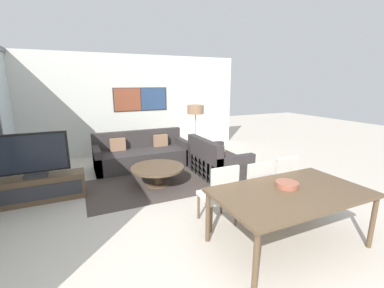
{
  "coord_description": "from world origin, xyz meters",
  "views": [
    {
      "loc": [
        -1.49,
        -1.43,
        2.03
      ],
      "look_at": [
        0.38,
        2.64,
        0.95
      ],
      "focal_mm": 24.0,
      "sensor_mm": 36.0,
      "label": 1
    }
  ],
  "objects_px": {
    "dining_table": "(291,196)",
    "dining_chair_right": "(280,180)",
    "fruit_bowl": "(287,184)",
    "dining_chair_centre": "(254,187)",
    "floor_lamp": "(196,112)",
    "sofa_main": "(141,155)",
    "sofa_side": "(216,163)",
    "dining_chair_left": "(220,192)",
    "coffee_table": "(158,171)",
    "tv_console": "(38,189)",
    "television": "(33,155)"
  },
  "relations": [
    {
      "from": "fruit_bowl",
      "to": "floor_lamp",
      "type": "xyz_separation_m",
      "value": [
        0.46,
        3.68,
        0.51
      ]
    },
    {
      "from": "sofa_main",
      "to": "sofa_side",
      "type": "xyz_separation_m",
      "value": [
        1.34,
        -1.37,
        0.0
      ]
    },
    {
      "from": "dining_table",
      "to": "dining_chair_right",
      "type": "xyz_separation_m",
      "value": [
        0.56,
        0.77,
        -0.16
      ]
    },
    {
      "from": "floor_lamp",
      "to": "tv_console",
      "type": "bearing_deg",
      "value": -163.23
    },
    {
      "from": "dining_table",
      "to": "dining_chair_left",
      "type": "xyz_separation_m",
      "value": [
        -0.56,
        0.76,
        -0.16
      ]
    },
    {
      "from": "sofa_side",
      "to": "dining_chair_left",
      "type": "distance_m",
      "value": 2.08
    },
    {
      "from": "tv_console",
      "to": "sofa_main",
      "type": "height_order",
      "value": "sofa_main"
    },
    {
      "from": "fruit_bowl",
      "to": "tv_console",
      "type": "bearing_deg",
      "value": 139.64
    },
    {
      "from": "tv_console",
      "to": "dining_chair_left",
      "type": "distance_m",
      "value": 3.18
    },
    {
      "from": "dining_chair_centre",
      "to": "floor_lamp",
      "type": "height_order",
      "value": "floor_lamp"
    },
    {
      "from": "coffee_table",
      "to": "dining_chair_right",
      "type": "xyz_separation_m",
      "value": [
        1.47,
        -1.82,
        0.22
      ]
    },
    {
      "from": "sofa_main",
      "to": "dining_chair_centre",
      "type": "relative_size",
      "value": 2.42
    },
    {
      "from": "sofa_side",
      "to": "tv_console",
      "type": "bearing_deg",
      "value": 87.42
    },
    {
      "from": "fruit_bowl",
      "to": "coffee_table",
      "type": "bearing_deg",
      "value": 111.2
    },
    {
      "from": "sofa_main",
      "to": "coffee_table",
      "type": "bearing_deg",
      "value": -90.0
    },
    {
      "from": "sofa_main",
      "to": "dining_chair_left",
      "type": "relative_size",
      "value": 2.42
    },
    {
      "from": "television",
      "to": "coffee_table",
      "type": "relative_size",
      "value": 1.03
    },
    {
      "from": "tv_console",
      "to": "floor_lamp",
      "type": "xyz_separation_m",
      "value": [
        3.53,
        1.06,
        1.05
      ]
    },
    {
      "from": "sofa_side",
      "to": "television",
      "type": "bearing_deg",
      "value": 87.41
    },
    {
      "from": "television",
      "to": "dining_table",
      "type": "relative_size",
      "value": 0.57
    },
    {
      "from": "tv_console",
      "to": "sofa_main",
      "type": "xyz_separation_m",
      "value": [
        2.12,
        1.21,
        0.05
      ]
    },
    {
      "from": "tv_console",
      "to": "television",
      "type": "bearing_deg",
      "value": 90.0
    },
    {
      "from": "sofa_main",
      "to": "floor_lamp",
      "type": "xyz_separation_m",
      "value": [
        1.41,
        -0.15,
        1.0
      ]
    },
    {
      "from": "sofa_side",
      "to": "coffee_table",
      "type": "relative_size",
      "value": 1.29
    },
    {
      "from": "dining_chair_centre",
      "to": "fruit_bowl",
      "type": "height_order",
      "value": "dining_chair_centre"
    },
    {
      "from": "sofa_main",
      "to": "dining_table",
      "type": "distance_m",
      "value": 4.07
    },
    {
      "from": "sofa_main",
      "to": "fruit_bowl",
      "type": "bearing_deg",
      "value": -75.94
    },
    {
      "from": "dining_table",
      "to": "dining_chair_right",
      "type": "distance_m",
      "value": 0.96
    },
    {
      "from": "coffee_table",
      "to": "floor_lamp",
      "type": "height_order",
      "value": "floor_lamp"
    },
    {
      "from": "sofa_side",
      "to": "coffee_table",
      "type": "bearing_deg",
      "value": 89.49
    },
    {
      "from": "sofa_main",
      "to": "coffee_table",
      "type": "relative_size",
      "value": 2.1
    },
    {
      "from": "dining_table",
      "to": "fruit_bowl",
      "type": "xyz_separation_m",
      "value": [
        0.04,
        0.12,
        0.1
      ]
    },
    {
      "from": "coffee_table",
      "to": "sofa_main",
      "type": "bearing_deg",
      "value": 90.0
    },
    {
      "from": "dining_table",
      "to": "sofa_main",
      "type": "bearing_deg",
      "value": 103.07
    },
    {
      "from": "television",
      "to": "floor_lamp",
      "type": "xyz_separation_m",
      "value": [
        3.53,
        1.06,
        0.44
      ]
    },
    {
      "from": "coffee_table",
      "to": "dining_chair_right",
      "type": "height_order",
      "value": "dining_chair_right"
    },
    {
      "from": "dining_chair_right",
      "to": "fruit_bowl",
      "type": "bearing_deg",
      "value": -128.47
    },
    {
      "from": "television",
      "to": "fruit_bowl",
      "type": "height_order",
      "value": "television"
    },
    {
      "from": "television",
      "to": "sofa_side",
      "type": "xyz_separation_m",
      "value": [
        3.46,
        -0.16,
        -0.56
      ]
    },
    {
      "from": "dining_chair_right",
      "to": "sofa_side",
      "type": "bearing_deg",
      "value": 94.19
    },
    {
      "from": "floor_lamp",
      "to": "television",
      "type": "bearing_deg",
      "value": -163.24
    },
    {
      "from": "sofa_main",
      "to": "dining_table",
      "type": "height_order",
      "value": "sofa_main"
    },
    {
      "from": "dining_chair_left",
      "to": "dining_chair_centre",
      "type": "distance_m",
      "value": 0.56
    },
    {
      "from": "fruit_bowl",
      "to": "floor_lamp",
      "type": "relative_size",
      "value": 0.2
    },
    {
      "from": "sofa_main",
      "to": "dining_chair_centre",
      "type": "distance_m",
      "value": 3.37
    },
    {
      "from": "dining_chair_left",
      "to": "sofa_side",
      "type": "bearing_deg",
      "value": 61.73
    },
    {
      "from": "tv_console",
      "to": "floor_lamp",
      "type": "distance_m",
      "value": 3.83
    },
    {
      "from": "television",
      "to": "coffee_table",
      "type": "xyz_separation_m",
      "value": [
        2.12,
        -0.14,
        -0.55
      ]
    },
    {
      "from": "sofa_side",
      "to": "dining_chair_right",
      "type": "bearing_deg",
      "value": -175.81
    },
    {
      "from": "tv_console",
      "to": "dining_chair_right",
      "type": "relative_size",
      "value": 1.65
    }
  ]
}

